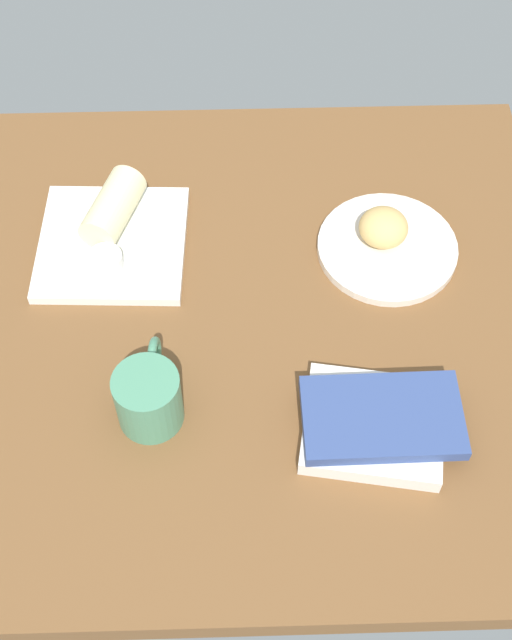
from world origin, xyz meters
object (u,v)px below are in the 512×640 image
breakfast_wrap (113,208)px  coffee_mug (149,396)px  round_plate (387,248)px  book_stack (377,422)px  square_plate (112,244)px  sauce_cup (106,260)px  scone_pastry (383,227)px

breakfast_wrap → coffee_mug: 34.56cm
round_plate → book_stack: bearing=80.6°
round_plate → square_plate: 42.83cm
sauce_cup → book_stack: (-38.02, 28.23, -0.68)cm
round_plate → scone_pastry: (0.86, -1.25, 3.43)cm
breakfast_wrap → book_stack: 52.83cm
scone_pastry → book_stack: bearing=82.5°
scone_pastry → coffee_mug: size_ratio=0.55×
scone_pastry → sauce_cup: 42.57cm
sauce_cup → book_stack: bearing=143.4°
round_plate → square_plate: (42.78, -1.99, 0.10)cm
square_plate → book_stack: 50.26cm
book_stack → sauce_cup: bearing=-36.6°
scone_pastry → coffee_mug: coffee_mug is taller
round_plate → breakfast_wrap: bearing=-8.1°
scone_pastry → breakfast_wrap: size_ratio=0.59×
breakfast_wrap → coffee_mug: bearing=-58.3°
round_plate → scone_pastry: scone_pastry is taller
sauce_cup → coffee_mug: 25.95cm
round_plate → coffee_mug: coffee_mug is taller
scone_pastry → breakfast_wrap: 41.88cm
round_plate → book_stack: (5.17, 31.31, 1.62)cm
scone_pastry → sauce_cup: (42.33, 4.33, -1.14)cm
book_stack → coffee_mug: 30.63cm
square_plate → sauce_cup: size_ratio=4.40×
square_plate → breakfast_wrap: size_ratio=1.76×
breakfast_wrap → square_plate: bearing=-74.5°
sauce_cup → book_stack: 47.36cm
sauce_cup → breakfast_wrap: bearing=-94.6°
square_plate → breakfast_wrap: (-0.32, -4.06, 3.79)cm
round_plate → sauce_cup: sauce_cup is taller
scone_pastry → coffee_mug: bearing=40.0°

